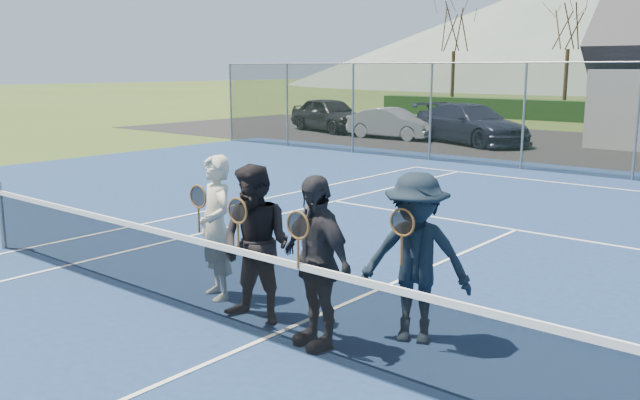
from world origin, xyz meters
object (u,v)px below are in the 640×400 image
(car_a, at_px, (330,115))
(car_b, at_px, (393,123))
(player_b, at_px, (256,244))
(tennis_net, at_px, (263,293))
(car_c, at_px, (471,124))
(player_a, at_px, (216,227))
(player_c, at_px, (316,261))
(player_d, at_px, (416,258))

(car_a, relative_size, car_b, 1.20)
(player_b, bearing_deg, tennis_net, -38.23)
(car_c, relative_size, player_b, 2.89)
(player_a, bearing_deg, player_c, -10.46)
(car_a, xyz_separation_m, player_a, (13.16, -18.55, 0.15))
(car_c, bearing_deg, car_a, 108.40)
(player_b, distance_m, player_d, 1.80)
(player_a, xyz_separation_m, player_d, (2.63, 0.40, -0.00))
(tennis_net, height_order, player_c, player_c)
(car_b, distance_m, player_c, 21.22)
(tennis_net, relative_size, player_c, 6.49)
(tennis_net, distance_m, player_d, 1.64)
(player_a, height_order, player_d, same)
(car_b, distance_m, player_d, 20.98)
(tennis_net, bearing_deg, player_d, 39.40)
(car_a, xyz_separation_m, player_d, (15.79, -18.14, 0.15))
(player_b, relative_size, player_d, 1.00)
(player_b, xyz_separation_m, player_d, (1.67, 0.66, -0.00))
(car_a, height_order, player_c, player_c)
(car_c, bearing_deg, player_a, -139.74)
(player_b, xyz_separation_m, player_c, (0.95, -0.09, 0.00))
(tennis_net, xyz_separation_m, player_c, (0.51, 0.25, 0.38))
(car_c, relative_size, player_d, 2.89)
(car_c, relative_size, player_a, 2.89)
(player_b, bearing_deg, car_a, 126.89)
(player_a, bearing_deg, car_c, 108.05)
(player_d, bearing_deg, car_c, 115.74)
(player_b, bearing_deg, player_c, -5.48)
(car_a, height_order, player_d, player_d)
(car_a, xyz_separation_m, player_c, (15.07, -18.90, 0.15))
(player_b, distance_m, player_c, 0.95)
(car_a, bearing_deg, car_c, -76.61)
(player_c, xyz_separation_m, player_d, (0.72, 0.76, -0.00))
(car_c, height_order, tennis_net, car_c)
(player_b, bearing_deg, car_c, 110.48)
(car_b, bearing_deg, player_b, -152.20)
(tennis_net, bearing_deg, car_a, 127.23)
(tennis_net, xyz_separation_m, player_d, (1.23, 1.01, 0.38))
(car_a, relative_size, player_c, 2.51)
(car_b, height_order, tennis_net, car_b)
(player_a, bearing_deg, car_b, 117.47)
(player_c, bearing_deg, tennis_net, -153.50)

